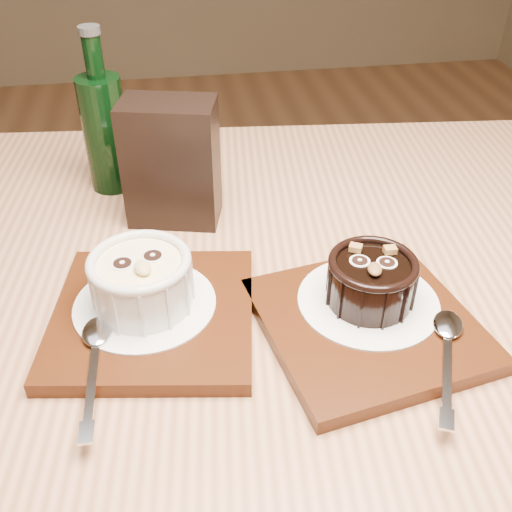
{
  "coord_description": "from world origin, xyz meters",
  "views": [
    {
      "loc": [
        0.09,
        -0.66,
        1.13
      ],
      "look_at": [
        0.16,
        -0.24,
        0.81
      ],
      "focal_mm": 42.0,
      "sensor_mm": 36.0,
      "label": 1
    }
  ],
  "objects_px": {
    "ramekin_dark": "(371,279)",
    "condiment_stand": "(172,163)",
    "tray_right": "(367,324)",
    "table": "(257,367)",
    "ramekin_white": "(141,279)",
    "green_bottle": "(105,130)",
    "tray_left": "(154,316)"
  },
  "relations": [
    {
      "from": "tray_right",
      "to": "ramekin_dark",
      "type": "height_order",
      "value": "ramekin_dark"
    },
    {
      "from": "ramekin_dark",
      "to": "condiment_stand",
      "type": "relative_size",
      "value": 0.58
    },
    {
      "from": "tray_left",
      "to": "condiment_stand",
      "type": "relative_size",
      "value": 1.29
    },
    {
      "from": "tray_right",
      "to": "condiment_stand",
      "type": "distance_m",
      "value": 0.28
    },
    {
      "from": "tray_left",
      "to": "green_bottle",
      "type": "xyz_separation_m",
      "value": [
        -0.04,
        0.26,
        0.07
      ]
    },
    {
      "from": "ramekin_white",
      "to": "tray_left",
      "type": "bearing_deg",
      "value": -63.59
    },
    {
      "from": "tray_left",
      "to": "green_bottle",
      "type": "distance_m",
      "value": 0.28
    },
    {
      "from": "ramekin_white",
      "to": "condiment_stand",
      "type": "xyz_separation_m",
      "value": [
        0.04,
        0.17,
        0.02
      ]
    },
    {
      "from": "tray_left",
      "to": "condiment_stand",
      "type": "bearing_deg",
      "value": 80.38
    },
    {
      "from": "table",
      "to": "ramekin_dark",
      "type": "height_order",
      "value": "ramekin_dark"
    },
    {
      "from": "condiment_stand",
      "to": "table",
      "type": "bearing_deg",
      "value": -67.17
    },
    {
      "from": "ramekin_white",
      "to": "condiment_stand",
      "type": "relative_size",
      "value": 0.65
    },
    {
      "from": "ramekin_white",
      "to": "green_bottle",
      "type": "relative_size",
      "value": 0.47
    },
    {
      "from": "ramekin_white",
      "to": "tray_right",
      "type": "relative_size",
      "value": 0.51
    },
    {
      "from": "table",
      "to": "green_bottle",
      "type": "relative_size",
      "value": 6.53
    },
    {
      "from": "ramekin_dark",
      "to": "tray_left",
      "type": "bearing_deg",
      "value": -171.02
    },
    {
      "from": "ramekin_white",
      "to": "tray_right",
      "type": "xyz_separation_m",
      "value": [
        0.2,
        -0.05,
        -0.04
      ]
    },
    {
      "from": "ramekin_dark",
      "to": "condiment_stand",
      "type": "xyz_separation_m",
      "value": [
        -0.17,
        0.2,
        0.03
      ]
    },
    {
      "from": "ramekin_dark",
      "to": "green_bottle",
      "type": "relative_size",
      "value": 0.41
    },
    {
      "from": "ramekin_dark",
      "to": "condiment_stand",
      "type": "height_order",
      "value": "condiment_stand"
    },
    {
      "from": "tray_right",
      "to": "ramekin_dark",
      "type": "xyz_separation_m",
      "value": [
        0.01,
        0.02,
        0.03
      ]
    },
    {
      "from": "table",
      "to": "ramekin_white",
      "type": "xyz_separation_m",
      "value": [
        -0.11,
        -0.0,
        0.14
      ]
    },
    {
      "from": "tray_right",
      "to": "green_bottle",
      "type": "bearing_deg",
      "value": 127.56
    },
    {
      "from": "tray_right",
      "to": "green_bottle",
      "type": "xyz_separation_m",
      "value": [
        -0.23,
        0.3,
        0.07
      ]
    },
    {
      "from": "ramekin_white",
      "to": "green_bottle",
      "type": "xyz_separation_m",
      "value": [
        -0.04,
        0.26,
        0.03
      ]
    },
    {
      "from": "ramekin_white",
      "to": "ramekin_dark",
      "type": "height_order",
      "value": "ramekin_white"
    },
    {
      "from": "condiment_stand",
      "to": "green_bottle",
      "type": "bearing_deg",
      "value": 130.63
    },
    {
      "from": "ramekin_white",
      "to": "condiment_stand",
      "type": "height_order",
      "value": "condiment_stand"
    },
    {
      "from": "tray_right",
      "to": "condiment_stand",
      "type": "relative_size",
      "value": 1.29
    },
    {
      "from": "tray_left",
      "to": "green_bottle",
      "type": "relative_size",
      "value": 0.92
    },
    {
      "from": "tray_left",
      "to": "ramekin_dark",
      "type": "distance_m",
      "value": 0.2
    },
    {
      "from": "ramekin_white",
      "to": "green_bottle",
      "type": "bearing_deg",
      "value": 83.48
    }
  ]
}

